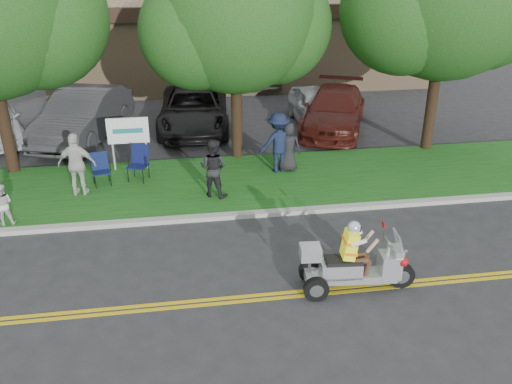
{
  "coord_description": "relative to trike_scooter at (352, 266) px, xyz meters",
  "views": [
    {
      "loc": [
        -1.44,
        -9.43,
        6.6
      ],
      "look_at": [
        0.32,
        2.0,
        1.19
      ],
      "focal_mm": 38.0,
      "sensor_mm": 36.0,
      "label": 1
    }
  ],
  "objects": [
    {
      "name": "tree_mid",
      "position": [
        -1.38,
        7.71,
        3.88
      ],
      "size": [
        5.88,
        4.8,
        7.05
      ],
      "color": "#332114",
      "rests_on": "ground"
    },
    {
      "name": "spectator_chair_a",
      "position": [
        -0.35,
        6.22,
        0.47
      ],
      "size": [
        1.31,
        0.92,
        1.85
      ],
      "primitive_type": "imported",
      "rotation": [
        0.0,
        0.0,
        3.35
      ],
      "color": "#131B36",
      "rests_on": "grass_verge"
    },
    {
      "name": "curb",
      "position": [
        -1.93,
        3.53,
        -0.49
      ],
      "size": [
        60.0,
        0.25,
        0.12
      ],
      "primitive_type": "cube",
      "color": "#A8A89E",
      "rests_on": "ground"
    },
    {
      "name": "lawn_chair_b",
      "position": [
        -5.62,
        6.06,
        0.08
      ],
      "size": [
        0.6,
        0.61,
        0.94
      ],
      "rotation": [
        0.0,
        0.0,
        0.23
      ],
      "color": "black",
      "rests_on": "grass_verge"
    },
    {
      "name": "spectator_adult_right",
      "position": [
        -6.13,
        5.4,
        0.44
      ],
      "size": [
        1.1,
        0.59,
        1.78
      ],
      "primitive_type": "imported",
      "rotation": [
        0.0,
        0.0,
        2.99
      ],
      "color": "silver",
      "rests_on": "grass_verge"
    },
    {
      "name": "lawn_chair_a",
      "position": [
        -4.52,
        6.26,
        0.13
      ],
      "size": [
        0.71,
        0.72,
        1.03
      ],
      "rotation": [
        0.0,
        0.0,
        -0.37
      ],
      "color": "black",
      "rests_on": "grass_verge"
    },
    {
      "name": "centerline_near",
      "position": [
        -1.93,
        -0.1,
        -0.55
      ],
      "size": [
        60.0,
        0.1,
        0.01
      ],
      "primitive_type": "cube",
      "color": "gold",
      "rests_on": "ground"
    },
    {
      "name": "spectator_chair_b",
      "position": [
        -0.04,
        6.23,
        0.32
      ],
      "size": [
        0.85,
        0.67,
        1.54
      ],
      "primitive_type": "imported",
      "rotation": [
        0.0,
        0.0,
        2.88
      ],
      "color": "black",
      "rests_on": "grass_verge"
    },
    {
      "name": "centerline_far",
      "position": [
        -1.93,
        0.06,
        -0.55
      ],
      "size": [
        60.0,
        0.1,
        0.01
      ],
      "primitive_type": "cube",
      "color": "gold",
      "rests_on": "ground"
    },
    {
      "name": "ground",
      "position": [
        -1.93,
        0.48,
        -0.55
      ],
      "size": [
        120.0,
        120.0,
        0.0
      ],
      "primitive_type": "plane",
      "color": "#28282B",
      "rests_on": "ground"
    },
    {
      "name": "parked_car_left",
      "position": [
        -6.63,
        10.48,
        0.34
      ],
      "size": [
        3.29,
        5.72,
        1.78
      ],
      "primitive_type": "imported",
      "rotation": [
        0.0,
        0.0,
        -0.28
      ],
      "color": "#313134",
      "rests_on": "ground"
    },
    {
      "name": "parked_car_far_right",
      "position": [
        2.07,
        10.81,
        0.16
      ],
      "size": [
        1.7,
        4.22,
        1.44
      ],
      "primitive_type": "imported",
      "rotation": [
        0.0,
        0.0,
        -0.0
      ],
      "color": "#ACAFB3",
      "rests_on": "ground"
    },
    {
      "name": "parked_car_right",
      "position": [
        2.57,
        10.21,
        0.2
      ],
      "size": [
        3.93,
        5.64,
        1.52
      ],
      "primitive_type": "imported",
      "rotation": [
        0.0,
        0.0,
        -0.38
      ],
      "color": "#43150F",
      "rests_on": "ground"
    },
    {
      "name": "parked_car_mid",
      "position": [
        -2.67,
        11.06,
        0.21
      ],
      "size": [
        2.93,
        5.67,
        1.53
      ],
      "primitive_type": "imported",
      "rotation": [
        0.0,
        0.0,
        -0.07
      ],
      "color": "black",
      "rests_on": "ground"
    },
    {
      "name": "commercial_building",
      "position": [
        0.07,
        19.46,
        1.45
      ],
      "size": [
        18.0,
        8.2,
        4.0
      ],
      "color": "#9E7F5B",
      "rests_on": "ground"
    },
    {
      "name": "spectator_adult_mid",
      "position": [
        -2.45,
        4.76,
        0.37
      ],
      "size": [
        1.0,
        0.93,
        1.64
      ],
      "primitive_type": "imported",
      "rotation": [
        0.0,
        0.0,
        2.64
      ],
      "color": "black",
      "rests_on": "grass_verge"
    },
    {
      "name": "child_right",
      "position": [
        -7.77,
        3.88,
        0.09
      ],
      "size": [
        0.57,
        0.47,
        1.08
      ],
      "primitive_type": "imported",
      "rotation": [
        0.0,
        0.0,
        3.26
      ],
      "color": "silver",
      "rests_on": "grass_verge"
    },
    {
      "name": "trike_scooter",
      "position": [
        0.0,
        0.0,
        0.0
      ],
      "size": [
        2.43,
        0.84,
        1.59
      ],
      "rotation": [
        0.0,
        0.0,
        -0.08
      ],
      "color": "black",
      "rests_on": "ground"
    },
    {
      "name": "grass_verge",
      "position": [
        -1.93,
        5.68,
        -0.5
      ],
      "size": [
        60.0,
        4.0,
        0.1
      ],
      "primitive_type": "cube",
      "color": "#174B14",
      "rests_on": "ground"
    },
    {
      "name": "business_sign",
      "position": [
        -4.83,
        7.08,
        0.7
      ],
      "size": [
        1.25,
        0.06,
        1.75
      ],
      "color": "silver",
      "rests_on": "ground"
    }
  ]
}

